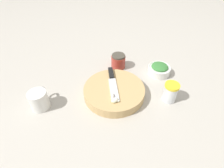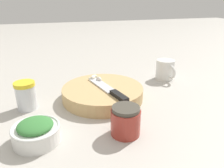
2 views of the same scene
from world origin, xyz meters
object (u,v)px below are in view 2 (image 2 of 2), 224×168
(spice_jar, at_px, (26,96))
(coffee_mug, at_px, (165,70))
(herb_bowl, at_px, (36,132))
(chef_knife, at_px, (110,90))
(cutting_board, at_px, (103,93))
(honey_jar, at_px, (126,121))
(garlic_cloves, at_px, (95,78))

(spice_jar, xyz_separation_m, coffee_mug, (-0.55, -0.12, -0.00))
(spice_jar, relative_size, coffee_mug, 0.82)
(herb_bowl, bearing_deg, chef_knife, -147.18)
(herb_bowl, bearing_deg, coffee_mug, -149.79)
(chef_knife, xyz_separation_m, coffee_mug, (-0.29, -0.15, -0.01))
(chef_knife, relative_size, spice_jar, 2.43)
(cutting_board, relative_size, coffee_mug, 2.53)
(chef_knife, relative_size, coffee_mug, 2.01)
(cutting_board, relative_size, chef_knife, 1.26)
(cutting_board, relative_size, honey_jar, 3.57)
(herb_bowl, xyz_separation_m, coffee_mug, (-0.52, -0.30, 0.01))
(chef_knife, height_order, spice_jar, spice_jar)
(herb_bowl, relative_size, coffee_mug, 1.07)
(chef_knife, height_order, herb_bowl, herb_bowl)
(cutting_board, bearing_deg, coffee_mug, -159.63)
(cutting_board, distance_m, garlic_cloves, 0.08)
(spice_jar, bearing_deg, garlic_cloves, -161.63)
(garlic_cloves, bearing_deg, chef_knife, 101.74)
(chef_knife, relative_size, honey_jar, 2.83)
(herb_bowl, distance_m, honey_jar, 0.22)
(herb_bowl, xyz_separation_m, honey_jar, (-0.22, 0.03, 0.01))
(herb_bowl, bearing_deg, cutting_board, -138.61)
(chef_knife, distance_m, honey_jar, 0.18)
(cutting_board, relative_size, spice_jar, 3.07)
(cutting_board, xyz_separation_m, coffee_mug, (-0.31, -0.11, 0.02))
(coffee_mug, bearing_deg, spice_jar, 11.86)
(chef_knife, bearing_deg, coffee_mug, 13.99)
(garlic_cloves, bearing_deg, herb_bowl, 52.36)
(garlic_cloves, height_order, honey_jar, honey_jar)
(spice_jar, height_order, honey_jar, spice_jar)
(chef_knife, relative_size, herb_bowl, 1.88)
(cutting_board, distance_m, herb_bowl, 0.29)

